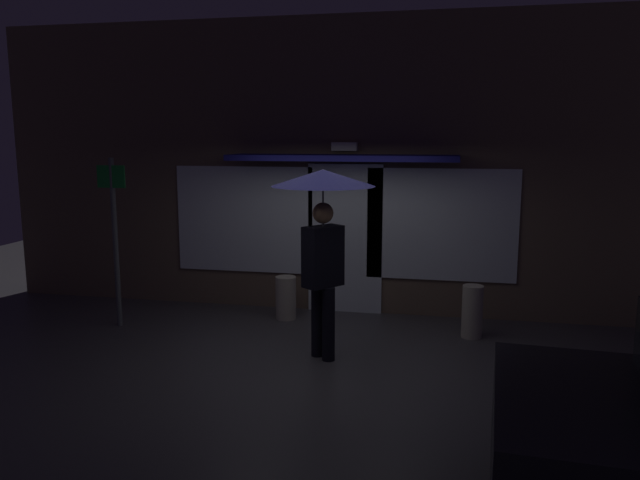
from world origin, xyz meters
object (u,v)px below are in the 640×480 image
person_with_umbrella (323,209)px  sidewalk_bollard_2 (472,312)px  street_sign_post (115,232)px  sidewalk_bollard (286,298)px

person_with_umbrella → sidewalk_bollard_2: 2.53m
person_with_umbrella → sidewalk_bollard_2: bearing=-18.9°
street_sign_post → sidewalk_bollard: size_ratio=3.74×
street_sign_post → sidewalk_bollard_2: 4.88m
sidewalk_bollard_2 → person_with_umbrella: bearing=-147.0°
sidewalk_bollard → street_sign_post: bearing=-160.2°
person_with_umbrella → sidewalk_bollard_2: (1.75, 1.14, -1.42)m
sidewalk_bollard_2 → street_sign_post: bearing=-174.3°
street_sign_post → sidewalk_bollard_2: bearing=5.7°
person_with_umbrella → sidewalk_bollard_2: size_ratio=3.22×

